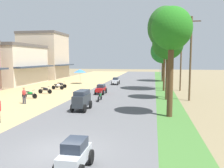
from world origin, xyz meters
TOP-DOWN VIEW (x-y plane):
  - ground_plane at (0.00, 0.00)m, footprint 180.00×180.00m
  - road_strip at (0.00, 0.00)m, footprint 9.00×140.00m
  - median_strip at (5.70, 0.00)m, footprint 2.40×140.00m
  - shophouse_mid at (-19.97, 27.40)m, footprint 8.73×11.75m
  - shophouse_far at (-19.98, 39.19)m, footprint 9.90×8.56m
  - parked_motorbike_second at (-9.19, 13.53)m, footprint 1.80×0.54m
  - parked_motorbike_third at (-9.15, 17.20)m, footprint 1.80×0.54m
  - parked_motorbike_fourth at (-9.18, 21.21)m, footprint 1.80×0.54m
  - parked_motorbike_fifth at (-9.48, 23.11)m, footprint 1.80×0.54m
  - vendor_umbrella at (-8.51, 29.36)m, footprint 2.20×2.20m
  - pedestrian_on_shoulder at (-8.08, 10.54)m, footprint 0.39×0.29m
  - median_tree_nearest at (5.44, 7.90)m, footprint 2.97×2.97m
  - median_tree_second at (5.60, 15.52)m, footprint 3.23×3.23m
  - median_tree_third at (5.58, 22.57)m, footprint 4.66×4.66m
  - median_tree_fourth at (5.84, 36.16)m, footprint 4.69×4.69m
  - streetlamp_near at (5.80, 25.50)m, footprint 3.16×0.20m
  - streetlamp_mid at (5.80, 40.88)m, footprint 3.16×0.20m
  - streetlamp_far at (5.80, 53.34)m, footprint 3.16×0.20m
  - utility_pole_near at (7.83, 23.38)m, footprint 1.80×0.20m
  - utility_pole_far at (7.94, 15.54)m, footprint 1.80×0.20m
  - car_hatchback_silver at (1.30, -1.73)m, footprint 1.04×2.00m
  - car_van_charcoal at (-1.72, 8.74)m, footprint 1.19×2.41m
  - car_sedan_red at (-2.17, 18.00)m, footprint 1.10×2.26m
  - car_sedan_white at (-2.12, 28.95)m, footprint 1.10×2.26m
  - motorbike_ahead_second at (-1.22, 13.34)m, footprint 0.54×1.80m

SIDE VIEW (x-z plane):
  - ground_plane at x=0.00m, z-range 0.00..0.00m
  - median_strip at x=5.70m, z-range 0.00..0.06m
  - road_strip at x=0.00m, z-range 0.00..0.08m
  - parked_motorbike_second at x=-9.19m, z-range 0.08..1.02m
  - parked_motorbike_third at x=-9.15m, z-range 0.08..1.02m
  - parked_motorbike_fourth at x=-9.18m, z-range 0.08..1.02m
  - parked_motorbike_fifth at x=-9.48m, z-range 0.08..1.02m
  - motorbike_ahead_second at x=-1.22m, z-range 0.10..1.04m
  - car_sedan_red at x=-2.17m, z-range 0.15..1.34m
  - car_sedan_white at x=-2.12m, z-range 0.15..1.34m
  - car_hatchback_silver at x=1.30m, z-range 0.13..1.36m
  - pedestrian_on_shoulder at x=-8.08m, z-range 0.15..1.77m
  - car_van_charcoal at x=-1.72m, z-range 0.19..1.86m
  - vendor_umbrella at x=-8.51m, z-range 1.05..3.57m
  - shophouse_mid at x=-19.97m, z-range 0.01..6.91m
  - streetlamp_far at x=5.80m, z-range 0.64..7.77m
  - streetlamp_mid at x=5.80m, z-range 0.65..8.09m
  - streetlamp_near at x=5.80m, z-range 0.65..8.40m
  - utility_pole_far at x=7.94m, z-range 0.19..8.91m
  - utility_pole_near at x=7.83m, z-range 0.19..9.85m
  - shophouse_far at x=-19.98m, z-range 0.00..10.10m
  - median_tree_fourth at x=5.84m, z-range 1.80..9.90m
  - median_tree_second at x=5.60m, z-range 2.15..9.64m
  - median_tree_nearest at x=5.44m, z-range 2.41..10.54m
  - median_tree_third at x=5.58m, z-range 2.88..14.17m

